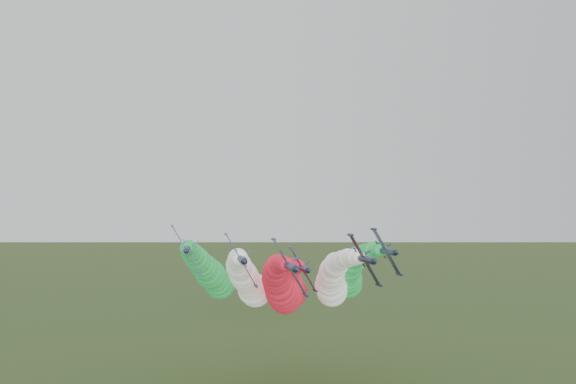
# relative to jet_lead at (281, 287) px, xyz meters

# --- Properties ---
(jet_lead) EXTENTS (15.91, 70.43, 22.42)m
(jet_lead) POSITION_rel_jet_lead_xyz_m (0.00, 0.00, 0.00)
(jet_lead) COLOR #111A33
(jet_lead) RESTS_ON ground
(jet_inner_left) EXTENTS (15.84, 70.35, 22.34)m
(jet_inner_left) POSITION_rel_jet_lead_xyz_m (-7.19, 7.20, 0.90)
(jet_inner_left) COLOR #111A33
(jet_inner_left) RESTS_ON ground
(jet_inner_right) EXTENTS (15.91, 70.42, 22.41)m
(jet_inner_right) POSITION_rel_jet_lead_xyz_m (14.41, 7.00, 0.49)
(jet_inner_right) COLOR #111A33
(jet_inner_right) RESTS_ON ground
(jet_outer_left) EXTENTS (15.99, 70.51, 22.50)m
(jet_outer_left) POSITION_rel_jet_lead_xyz_m (-16.39, 16.44, 2.02)
(jet_outer_left) COLOR #111A33
(jet_outer_left) RESTS_ON ground
(jet_outer_right) EXTENTS (15.82, 70.33, 22.32)m
(jet_outer_right) POSITION_rel_jet_lead_xyz_m (21.53, 15.98, 1.38)
(jet_outer_right) COLOR #111A33
(jet_outer_right) RESTS_ON ground
(jet_trail) EXTENTS (15.31, 69.82, 21.81)m
(jet_trail) POSITION_rel_jet_lead_xyz_m (6.58, 23.53, -2.27)
(jet_trail) COLOR #111A33
(jet_trail) RESTS_ON ground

